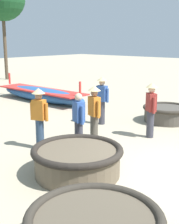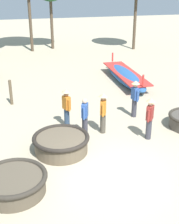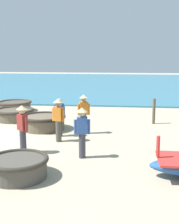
{
  "view_description": "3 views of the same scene",
  "coord_description": "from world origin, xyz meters",
  "px_view_note": "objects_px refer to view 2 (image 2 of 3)",
  "views": [
    {
      "loc": [
        -6.04,
        -2.57,
        2.92
      ],
      "look_at": [
        0.32,
        3.01,
        0.94
      ],
      "focal_mm": 50.0,
      "sensor_mm": 36.0,
      "label": 1
    },
    {
      "loc": [
        -2.72,
        -7.73,
        5.75
      ],
      "look_at": [
        -0.11,
        2.93,
        0.96
      ],
      "focal_mm": 50.0,
      "sensor_mm": 36.0,
      "label": 2
    },
    {
      "loc": [
        11.89,
        5.4,
        3.42
      ],
      "look_at": [
        0.05,
        4.1,
        1.11
      ],
      "focal_mm": 50.0,
      "sensor_mm": 36.0,
      "label": 3
    }
  ],
  "objects_px": {
    "fisherman_hauling": "(135,96)",
    "fisherman_standing_right": "(103,110)",
    "fisherman_by_coracle": "(66,106)",
    "mooring_post_mid_beach": "(11,92)",
    "coracle_tilted": "(61,143)",
    "long_boat_blue_hull": "(125,76)",
    "coracle_weathered": "(13,183)",
    "fisherman_standing_left": "(85,116)",
    "fisherman_with_hat": "(150,116)"
  },
  "relations": [
    {
      "from": "fisherman_with_hat",
      "to": "coracle_weathered",
      "type": "bearing_deg",
      "value": -157.48
    },
    {
      "from": "fisherman_standing_left",
      "to": "fisherman_by_coracle",
      "type": "relative_size",
      "value": 0.94
    },
    {
      "from": "fisherman_standing_left",
      "to": "mooring_post_mid_beach",
      "type": "xyz_separation_m",
      "value": [
        -2.73,
        4.05,
        -0.22
      ]
    },
    {
      "from": "coracle_tilted",
      "to": "fisherman_with_hat",
      "type": "relative_size",
      "value": 1.21
    },
    {
      "from": "coracle_tilted",
      "to": "fisherman_standing_right",
      "type": "bearing_deg",
      "value": 30.48
    },
    {
      "from": "coracle_weathered",
      "to": "mooring_post_mid_beach",
      "type": "height_order",
      "value": "mooring_post_mid_beach"
    },
    {
      "from": "fisherman_hauling",
      "to": "fisherman_by_coracle",
      "type": "bearing_deg",
      "value": -173.72
    },
    {
      "from": "coracle_tilted",
      "to": "fisherman_with_hat",
      "type": "height_order",
      "value": "fisherman_with_hat"
    },
    {
      "from": "fisherman_hauling",
      "to": "fisherman_standing_left",
      "type": "distance_m",
      "value": 2.83
    },
    {
      "from": "fisherman_hauling",
      "to": "fisherman_standing_right",
      "type": "xyz_separation_m",
      "value": [
        -1.77,
        -1.16,
        0.0
      ]
    },
    {
      "from": "fisherman_by_coracle",
      "to": "mooring_post_mid_beach",
      "type": "relative_size",
      "value": 1.36
    },
    {
      "from": "fisherman_standing_right",
      "to": "fisherman_with_hat",
      "type": "xyz_separation_m",
      "value": [
        1.55,
        -0.9,
        0.0
      ]
    },
    {
      "from": "fisherman_hauling",
      "to": "mooring_post_mid_beach",
      "type": "xyz_separation_m",
      "value": [
        -5.25,
        2.78,
        -0.34
      ]
    },
    {
      "from": "fisherman_hauling",
      "to": "fisherman_by_coracle",
      "type": "relative_size",
      "value": 1.0
    },
    {
      "from": "coracle_weathered",
      "to": "fisherman_by_coracle",
      "type": "relative_size",
      "value": 1.18
    },
    {
      "from": "coracle_tilted",
      "to": "long_boat_blue_hull",
      "type": "xyz_separation_m",
      "value": [
        4.95,
        7.06,
        -0.01
      ]
    },
    {
      "from": "coracle_weathered",
      "to": "coracle_tilted",
      "type": "xyz_separation_m",
      "value": [
        1.68,
        1.92,
        0.03
      ]
    },
    {
      "from": "fisherman_standing_left",
      "to": "fisherman_by_coracle",
      "type": "xyz_separation_m",
      "value": [
        -0.54,
        0.93,
        0.12
      ]
    },
    {
      "from": "long_boat_blue_hull",
      "to": "fisherman_standing_right",
      "type": "xyz_separation_m",
      "value": [
        -3.1,
        -5.98,
        0.62
      ]
    },
    {
      "from": "coracle_tilted",
      "to": "fisherman_by_coracle",
      "type": "xyz_separation_m",
      "value": [
        0.54,
        1.9,
        0.61
      ]
    },
    {
      "from": "fisherman_hauling",
      "to": "fisherman_standing_right",
      "type": "relative_size",
      "value": 1.0
    },
    {
      "from": "coracle_tilted",
      "to": "coracle_weathered",
      "type": "bearing_deg",
      "value": -131.17
    },
    {
      "from": "fisherman_standing_left",
      "to": "fisherman_hauling",
      "type": "bearing_deg",
      "value": 26.66
    },
    {
      "from": "long_boat_blue_hull",
      "to": "fisherman_hauling",
      "type": "distance_m",
      "value": 5.05
    },
    {
      "from": "fisherman_hauling",
      "to": "fisherman_standing_left",
      "type": "bearing_deg",
      "value": -153.34
    },
    {
      "from": "long_boat_blue_hull",
      "to": "fisherman_by_coracle",
      "type": "xyz_separation_m",
      "value": [
        -4.4,
        -5.16,
        0.62
      ]
    },
    {
      "from": "fisherman_hauling",
      "to": "long_boat_blue_hull",
      "type": "bearing_deg",
      "value": 74.51
    },
    {
      "from": "fisherman_hauling",
      "to": "fisherman_by_coracle",
      "type": "xyz_separation_m",
      "value": [
        -3.07,
        -0.34,
        0.0
      ]
    },
    {
      "from": "coracle_tilted",
      "to": "fisherman_standing_right",
      "type": "xyz_separation_m",
      "value": [
        1.84,
        1.08,
        0.61
      ]
    },
    {
      "from": "fisherman_hauling",
      "to": "fisherman_by_coracle",
      "type": "height_order",
      "value": "same"
    },
    {
      "from": "fisherman_standing_left",
      "to": "long_boat_blue_hull",
      "type": "bearing_deg",
      "value": 57.64
    },
    {
      "from": "coracle_tilted",
      "to": "fisherman_standing_right",
      "type": "relative_size",
      "value": 1.21
    },
    {
      "from": "mooring_post_mid_beach",
      "to": "long_boat_blue_hull",
      "type": "bearing_deg",
      "value": 17.25
    },
    {
      "from": "coracle_weathered",
      "to": "fisherman_with_hat",
      "type": "relative_size",
      "value": 1.18
    },
    {
      "from": "fisherman_standing_left",
      "to": "fisherman_by_coracle",
      "type": "distance_m",
      "value": 1.08
    },
    {
      "from": "mooring_post_mid_beach",
      "to": "fisherman_by_coracle",
      "type": "bearing_deg",
      "value": -54.95
    },
    {
      "from": "coracle_tilted",
      "to": "mooring_post_mid_beach",
      "type": "relative_size",
      "value": 1.64
    },
    {
      "from": "fisherman_hauling",
      "to": "fisherman_standing_right",
      "type": "bearing_deg",
      "value": -146.82
    },
    {
      "from": "mooring_post_mid_beach",
      "to": "fisherman_standing_right",
      "type": "bearing_deg",
      "value": -48.45
    },
    {
      "from": "coracle_weathered",
      "to": "fisherman_standing_left",
      "type": "relative_size",
      "value": 1.26
    },
    {
      "from": "coracle_tilted",
      "to": "fisherman_standing_left",
      "type": "xyz_separation_m",
      "value": [
        1.09,
        0.97,
        0.48
      ]
    },
    {
      "from": "long_boat_blue_hull",
      "to": "mooring_post_mid_beach",
      "type": "height_order",
      "value": "mooring_post_mid_beach"
    },
    {
      "from": "coracle_weathered",
      "to": "mooring_post_mid_beach",
      "type": "xyz_separation_m",
      "value": [
        0.04,
        6.94,
        0.29
      ]
    },
    {
      "from": "fisherman_standing_right",
      "to": "mooring_post_mid_beach",
      "type": "xyz_separation_m",
      "value": [
        -3.49,
        3.93,
        -0.34
      ]
    },
    {
      "from": "coracle_weathered",
      "to": "fisherman_standing_right",
      "type": "relative_size",
      "value": 1.18
    },
    {
      "from": "long_boat_blue_hull",
      "to": "mooring_post_mid_beach",
      "type": "distance_m",
      "value": 6.91
    },
    {
      "from": "fisherman_hauling",
      "to": "fisherman_with_hat",
      "type": "height_order",
      "value": "same"
    },
    {
      "from": "fisherman_with_hat",
      "to": "coracle_tilted",
      "type": "bearing_deg",
      "value": -176.93
    },
    {
      "from": "fisherman_hauling",
      "to": "fisherman_with_hat",
      "type": "relative_size",
      "value": 1.0
    },
    {
      "from": "fisherman_by_coracle",
      "to": "coracle_tilted",
      "type": "bearing_deg",
      "value": -105.91
    }
  ]
}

